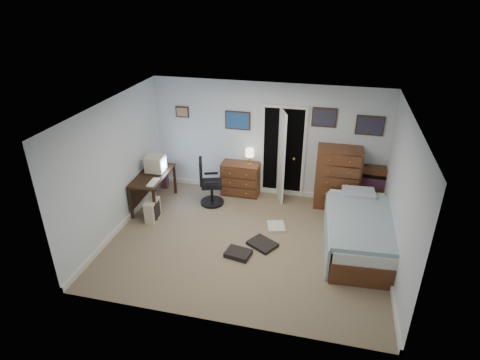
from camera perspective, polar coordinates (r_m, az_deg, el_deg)
name	(u,v)px	position (r m, az deg, el deg)	size (l,w,h in m)	color
floor	(247,242)	(7.52, 0.96, -8.75)	(5.00, 4.00, 0.02)	#89715E
computer_desk	(149,181)	(8.60, -12.79, -0.19)	(0.63, 1.28, 0.73)	black
crt_monitor	(156,164)	(8.53, -11.93, 2.27)	(0.39, 0.36, 0.35)	beige
keyboard	(153,182)	(8.13, -12.24, -0.33)	(0.15, 0.39, 0.02)	beige
pc_tower	(153,210)	(8.21, -12.33, -4.20)	(0.21, 0.41, 0.44)	beige
office_chair	(209,187)	(8.52, -4.45, -0.99)	(0.64, 0.64, 1.04)	black
media_stack	(164,173)	(9.35, -10.76, 0.98)	(0.15, 0.15, 0.73)	maroon
low_dresser	(241,179)	(8.91, 0.08, 0.17)	(0.83, 0.42, 0.74)	brown
table_lamp	(250,153)	(8.61, 1.39, 3.82)	(0.19, 0.19, 0.36)	gold
doorway	(285,148)	(8.96, 6.37, 4.59)	(0.96, 1.12, 2.05)	black
tall_dresser	(337,177)	(8.58, 13.68, 0.37)	(0.89, 0.52, 1.31)	brown
headboard_bookcase	(378,187)	(8.81, 19.00, -0.89)	(1.03, 0.31, 0.91)	brown
bed	(359,231)	(7.48, 16.61, -6.98)	(1.30, 2.26, 0.72)	brown
wall_posters	(295,120)	(8.41, 7.86, 8.41)	(4.38, 0.04, 0.60)	#331E11
floor_clutter	(256,244)	(7.39, 2.35, -9.02)	(0.96, 1.45, 0.09)	black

